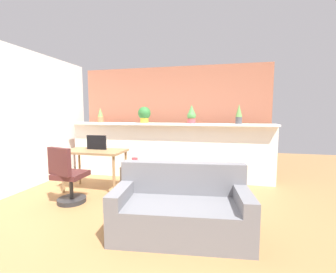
% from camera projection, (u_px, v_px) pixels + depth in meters
% --- Properties ---
extents(ground_plane, '(12.00, 12.00, 0.00)m').
position_uv_depth(ground_plane, '(132.00, 220.00, 3.01)').
color(ground_plane, '#9E7042').
extents(divider_wall, '(4.39, 0.16, 1.17)m').
position_uv_depth(divider_wall, '(167.00, 152.00, 4.89)').
color(divider_wall, white).
rests_on(divider_wall, ground).
extents(plant_shelf, '(4.39, 0.39, 0.04)m').
position_uv_depth(plant_shelf, '(166.00, 124.00, 4.79)').
color(plant_shelf, white).
rests_on(plant_shelf, divider_wall).
extents(brick_wall_behind, '(4.39, 0.10, 2.50)m').
position_uv_depth(brick_wall_behind, '(173.00, 120.00, 5.40)').
color(brick_wall_behind, '#AD664C').
rests_on(brick_wall_behind, ground).
extents(side_wall_left, '(0.12, 4.40, 2.60)m').
position_uv_depth(side_wall_left, '(4.00, 121.00, 3.82)').
color(side_wall_left, white).
rests_on(side_wall_left, ground).
extents(potted_plant_0, '(0.14, 0.14, 0.33)m').
position_uv_depth(potted_plant_0, '(100.00, 116.00, 5.15)').
color(potted_plant_0, '#C66B42').
rests_on(potted_plant_0, plant_shelf).
extents(potted_plant_1, '(0.28, 0.28, 0.35)m').
position_uv_depth(potted_plant_1, '(144.00, 114.00, 4.91)').
color(potted_plant_1, gold).
rests_on(potted_plant_1, plant_shelf).
extents(potted_plant_2, '(0.18, 0.18, 0.38)m').
position_uv_depth(potted_plant_2, '(192.00, 115.00, 4.64)').
color(potted_plant_2, '#B7474C').
rests_on(potted_plant_2, plant_shelf).
extents(potted_plant_3, '(0.13, 0.13, 0.38)m').
position_uv_depth(potted_plant_3, '(239.00, 114.00, 4.43)').
color(potted_plant_3, '#4C4C51').
rests_on(potted_plant_3, plant_shelf).
extents(desk, '(1.10, 0.60, 0.75)m').
position_uv_depth(desk, '(95.00, 155.00, 4.15)').
color(desk, '#99754C').
rests_on(desk, ground).
extents(tv_monitor, '(0.38, 0.04, 0.27)m').
position_uv_depth(tv_monitor, '(97.00, 142.00, 4.20)').
color(tv_monitor, black).
rests_on(tv_monitor, desk).
extents(office_chair, '(0.49, 0.49, 0.91)m').
position_uv_depth(office_chair, '(68.00, 179.00, 3.54)').
color(office_chair, '#262628').
rests_on(office_chair, ground).
extents(side_cube_shelf, '(0.40, 0.41, 0.50)m').
position_uv_depth(side_cube_shelf, '(135.00, 179.00, 4.02)').
color(side_cube_shelf, '#4C4238').
rests_on(side_cube_shelf, ground).
extents(vase_on_shelf, '(0.10, 0.10, 0.14)m').
position_uv_depth(vase_on_shelf, '(135.00, 162.00, 4.00)').
color(vase_on_shelf, '#CC3D47').
rests_on(vase_on_shelf, side_cube_shelf).
extents(couch, '(1.64, 0.93, 0.80)m').
position_uv_depth(couch, '(181.00, 210.00, 2.67)').
color(couch, slate).
rests_on(couch, ground).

